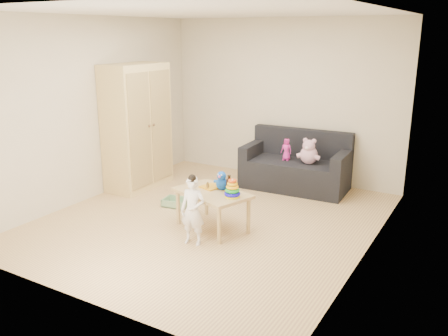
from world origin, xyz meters
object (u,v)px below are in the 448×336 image
Objects in this scene: wardrobe at (137,127)px; sofa at (295,174)px; toddler at (193,212)px; play_table at (212,210)px.

wardrobe reaches higher than sofa.
sofa is at bearing 74.64° from toddler.
play_table is at bearing -100.99° from sofa.
toddler reaches higher than sofa.
toddler is (1.93, -1.35, -0.56)m from wardrobe.
wardrobe reaches higher than toddler.
play_table reaches higher than sofa.
play_table is 1.17× the size of toddler.
play_table is (1.89, -0.85, -0.72)m from wardrobe.
play_table is 0.52m from toddler.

